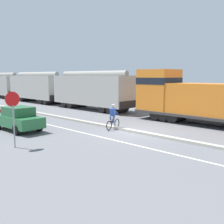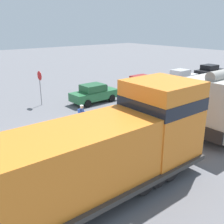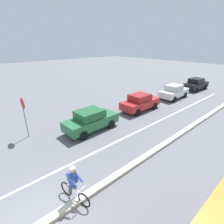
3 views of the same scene
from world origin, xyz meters
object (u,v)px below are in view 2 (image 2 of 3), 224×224
(parked_car_green, at_px, (94,93))
(parked_car_white, at_px, (181,77))
(parked_car_red, at_px, (142,84))
(parked_car_black, at_px, (210,71))
(stop_sign, at_px, (40,82))
(locomotive, at_px, (97,155))
(cyclist, at_px, (82,119))

(parked_car_green, bearing_deg, parked_car_white, 90.31)
(parked_car_red, bearing_deg, parked_car_black, 89.33)
(parked_car_black, bearing_deg, stop_sign, -95.31)
(parked_car_black, xyz_separation_m, stop_sign, (-2.04, -21.96, 1.21))
(locomotive, distance_m, parked_car_black, 27.76)
(stop_sign, bearing_deg, cyclist, -3.13)
(locomotive, relative_size, parked_car_green, 2.74)
(parked_car_green, xyz_separation_m, cyclist, (4.78, -4.29, 0.00))
(locomotive, distance_m, parked_car_green, 13.22)
(parked_car_red, distance_m, parked_car_black, 12.00)
(parked_car_green, relative_size, parked_car_white, 1.00)
(parked_car_red, height_order, parked_car_white, same)
(locomotive, xyz_separation_m, parked_car_green, (-10.87, 7.45, -0.98))
(parked_car_green, bearing_deg, locomotive, -34.40)
(parked_car_black, distance_m, cyclist, 22.86)
(parked_car_green, xyz_separation_m, stop_sign, (-2.12, -3.92, 1.21))
(parked_car_green, height_order, parked_car_white, same)
(cyclist, bearing_deg, parked_car_black, 102.28)
(cyclist, bearing_deg, stop_sign, 176.87)
(parked_car_white, bearing_deg, parked_car_green, -89.69)
(parked_car_white, distance_m, cyclist, 17.08)
(cyclist, xyz_separation_m, stop_sign, (-6.90, 0.38, 1.21))
(parked_car_white, bearing_deg, parked_car_black, 90.14)
(locomotive, height_order, cyclist, locomotive)
(parked_car_red, distance_m, parked_car_white, 6.05)
(parked_car_white, distance_m, stop_sign, 16.18)
(cyclist, distance_m, stop_sign, 7.01)
(parked_car_green, bearing_deg, parked_car_black, 90.26)
(parked_car_white, xyz_separation_m, stop_sign, (-2.05, -16.01, 1.21))
(locomotive, xyz_separation_m, stop_sign, (-12.99, 3.53, 0.23))
(locomotive, bearing_deg, parked_car_green, 145.60)
(locomotive, relative_size, parked_car_white, 2.75)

